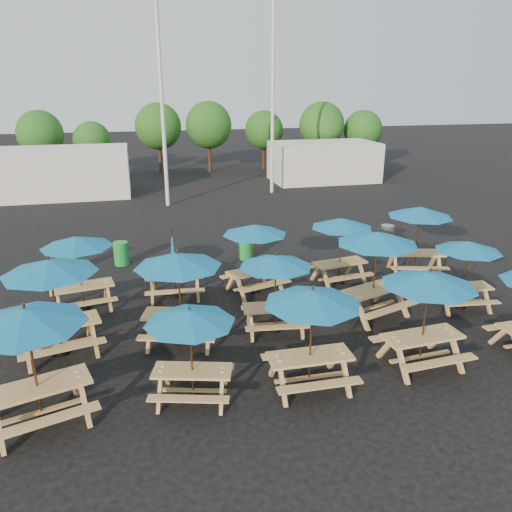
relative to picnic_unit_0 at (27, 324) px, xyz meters
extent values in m
plane|color=black|center=(5.79, 4.26, -2.19)|extent=(120.00, 120.00, 0.00)
cube|color=tan|center=(0.00, 0.00, -1.37)|extent=(2.12, 1.32, 0.07)
cube|color=tan|center=(0.21, -0.69, -1.69)|extent=(1.97, 0.85, 0.04)
cube|color=tan|center=(-0.21, 0.69, -1.69)|extent=(1.97, 0.85, 0.04)
cylinder|color=black|center=(0.00, 0.00, -2.13)|extent=(0.40, 0.40, 0.11)
cylinder|color=brown|center=(0.00, 0.00, -0.92)|extent=(0.05, 0.05, 2.53)
cone|color=#116AA1|center=(0.00, 0.00, 0.15)|extent=(2.81, 2.81, 0.35)
cube|color=tan|center=(0.03, 2.75, -1.37)|extent=(2.10, 1.21, 0.07)
cube|color=tan|center=(0.20, 2.05, -1.69)|extent=(1.99, 0.73, 0.04)
cube|color=tan|center=(-0.13, 3.46, -1.69)|extent=(1.99, 0.73, 0.04)
cylinder|color=black|center=(0.03, 2.75, -2.13)|extent=(0.40, 0.40, 0.11)
cylinder|color=brown|center=(0.03, 2.75, -0.92)|extent=(0.05, 0.05, 2.53)
cone|color=#116AA1|center=(0.03, 2.75, 0.14)|extent=(2.71, 2.71, 0.35)
cube|color=tan|center=(0.38, 5.34, -1.45)|extent=(1.90, 1.02, 0.06)
cube|color=tan|center=(0.50, 4.69, -1.74)|extent=(1.82, 0.58, 0.04)
cube|color=tan|center=(0.26, 5.99, -1.74)|extent=(1.82, 0.58, 0.04)
cylinder|color=black|center=(0.38, 5.34, -2.14)|extent=(0.36, 0.36, 0.10)
cylinder|color=brown|center=(0.38, 5.34, -1.03)|extent=(0.04, 0.04, 2.30)
cone|color=#116AA1|center=(0.38, 5.34, -0.06)|extent=(2.39, 2.39, 0.32)
cube|color=tan|center=(3.03, 0.08, -1.50)|extent=(1.77, 1.07, 0.06)
cube|color=tan|center=(2.87, -0.51, -1.77)|extent=(1.66, 0.67, 0.04)
cube|color=tan|center=(3.20, 0.67, -1.77)|extent=(1.66, 0.67, 0.04)
cylinder|color=black|center=(3.03, 0.08, -2.14)|extent=(0.33, 0.33, 0.09)
cylinder|color=brown|center=(3.03, 0.08, -1.12)|extent=(0.04, 0.04, 2.12)
cone|color=#116AA1|center=(3.03, 0.08, -0.23)|extent=(2.32, 2.32, 0.30)
cube|color=tan|center=(3.04, 2.62, -1.39)|extent=(2.07, 1.27, 0.06)
cube|color=tan|center=(2.84, 1.94, -1.70)|extent=(1.93, 0.80, 0.04)
cube|color=tan|center=(3.24, 3.30, -1.70)|extent=(1.93, 0.80, 0.04)
cylinder|color=black|center=(3.04, 2.62, -2.13)|extent=(0.39, 0.39, 0.11)
cylinder|color=brown|center=(3.04, 2.62, -0.95)|extent=(0.05, 0.05, 2.47)
cone|color=#116AA1|center=(3.04, 2.62, 0.10)|extent=(2.73, 2.73, 0.34)
cube|color=tan|center=(3.12, 5.62, -1.45)|extent=(1.84, 0.83, 0.06)
cube|color=tan|center=(3.07, 4.96, -1.74)|extent=(1.80, 0.38, 0.04)
cube|color=tan|center=(3.17, 6.27, -1.74)|extent=(1.80, 0.38, 0.04)
cylinder|color=black|center=(3.12, 5.62, -2.14)|extent=(0.36, 0.36, 0.10)
cylinder|color=brown|center=(3.12, 5.62, -1.04)|extent=(0.04, 0.04, 2.29)
cone|color=#116AA1|center=(3.12, 5.62, -0.64)|extent=(0.22, 0.22, 1.49)
cube|color=tan|center=(5.60, -0.07, -1.42)|extent=(1.86, 0.74, 0.06)
cube|color=tan|center=(5.59, -0.75, -1.72)|extent=(1.85, 0.27, 0.04)
cube|color=tan|center=(5.61, 0.61, -1.72)|extent=(1.85, 0.27, 0.04)
cylinder|color=black|center=(5.60, -0.07, -2.13)|extent=(0.37, 0.37, 0.10)
cylinder|color=brown|center=(5.60, -0.07, -1.00)|extent=(0.05, 0.05, 2.37)
cone|color=#116AA1|center=(5.60, -0.07, 0.00)|extent=(2.12, 2.12, 0.33)
cube|color=tan|center=(5.57, 2.66, -1.48)|extent=(1.80, 0.88, 0.06)
cube|color=tan|center=(5.49, 2.03, -1.75)|extent=(1.74, 0.45, 0.04)
cube|color=tan|center=(5.64, 3.29, -1.75)|extent=(1.74, 0.45, 0.04)
cylinder|color=black|center=(5.57, 2.66, -2.14)|extent=(0.35, 0.35, 0.10)
cylinder|color=brown|center=(5.57, 2.66, -1.08)|extent=(0.04, 0.04, 2.21)
cone|color=#116AA1|center=(5.57, 2.66, -0.15)|extent=(2.19, 2.19, 0.31)
cube|color=tan|center=(5.66, 5.40, -1.45)|extent=(1.92, 1.19, 0.06)
cube|color=tan|center=(5.85, 4.77, -1.74)|extent=(1.79, 0.76, 0.04)
cube|color=tan|center=(5.47, 6.03, -1.74)|extent=(1.79, 0.76, 0.04)
cylinder|color=black|center=(5.66, 5.40, -2.14)|extent=(0.36, 0.36, 0.10)
cylinder|color=brown|center=(5.66, 5.40, -1.04)|extent=(0.04, 0.04, 2.29)
cone|color=#116AA1|center=(5.66, 5.40, -0.07)|extent=(2.54, 2.54, 0.32)
cube|color=tan|center=(8.48, 0.15, -1.41)|extent=(1.94, 0.87, 0.06)
cube|color=tan|center=(8.53, -0.55, -1.71)|extent=(1.91, 0.40, 0.04)
cube|color=tan|center=(8.43, 0.84, -1.71)|extent=(1.91, 0.40, 0.04)
cylinder|color=black|center=(8.48, 0.15, -2.13)|extent=(0.38, 0.38, 0.11)
cylinder|color=brown|center=(8.48, 0.15, -0.97)|extent=(0.05, 0.05, 2.42)
cone|color=#116AA1|center=(8.48, 0.15, 0.05)|extent=(2.30, 2.30, 0.34)
cube|color=tan|center=(8.57, 2.92, -1.36)|extent=(2.16, 1.39, 0.07)
cube|color=tan|center=(8.81, 2.22, -1.68)|extent=(1.99, 0.91, 0.04)
cube|color=tan|center=(8.33, 3.62, -1.68)|extent=(1.99, 0.91, 0.04)
cylinder|color=black|center=(8.57, 2.92, -2.13)|extent=(0.40, 0.40, 0.11)
cylinder|color=brown|center=(8.57, 2.92, -0.90)|extent=(0.05, 0.05, 2.57)
cone|color=#116AA1|center=(8.57, 2.92, 0.18)|extent=(2.90, 2.90, 0.36)
cube|color=tan|center=(8.60, 5.47, -1.45)|extent=(1.88, 0.96, 0.06)
cube|color=tan|center=(8.70, 4.82, -1.74)|extent=(1.81, 0.52, 0.04)
cube|color=tan|center=(8.50, 6.12, -1.74)|extent=(1.81, 0.52, 0.04)
cylinder|color=black|center=(8.60, 5.47, -2.14)|extent=(0.36, 0.36, 0.10)
cylinder|color=brown|center=(8.60, 5.47, -1.04)|extent=(0.04, 0.04, 2.29)
cone|color=#116AA1|center=(8.60, 5.47, -0.07)|extent=(2.32, 2.32, 0.32)
cube|color=tan|center=(11.42, 2.78, -1.50)|extent=(1.72, 0.81, 0.06)
cube|color=tan|center=(11.36, 2.17, -1.77)|extent=(1.67, 0.40, 0.04)
cube|color=tan|center=(11.48, 3.38, -1.77)|extent=(1.67, 0.40, 0.04)
cylinder|color=black|center=(11.42, 2.78, -2.14)|extent=(0.33, 0.33, 0.09)
cylinder|color=brown|center=(11.42, 2.78, -1.13)|extent=(0.04, 0.04, 2.12)
cone|color=#116AA1|center=(11.42, 2.78, -0.23)|extent=(2.07, 2.07, 0.29)
cube|color=tan|center=(11.52, 5.63, -1.39)|extent=(2.06, 1.24, 0.06)
cube|color=tan|center=(11.33, 4.95, -1.70)|extent=(1.93, 0.78, 0.04)
cube|color=tan|center=(11.71, 6.32, -1.70)|extent=(1.93, 0.78, 0.04)
cylinder|color=black|center=(11.52, 5.63, -2.13)|extent=(0.39, 0.39, 0.11)
cylinder|color=brown|center=(11.52, 5.63, -0.95)|extent=(0.05, 0.05, 2.47)
cone|color=#116AA1|center=(11.52, 5.63, 0.09)|extent=(2.70, 2.70, 0.34)
cylinder|color=green|center=(-0.23, 8.99, -1.75)|extent=(0.54, 0.54, 0.87)
cylinder|color=green|center=(1.43, 9.08, -1.75)|extent=(0.54, 0.54, 0.87)
cylinder|color=green|center=(6.06, 8.64, -1.75)|extent=(0.54, 0.54, 0.87)
cylinder|color=gray|center=(12.13, 8.85, -1.75)|extent=(0.54, 0.54, 0.87)
cylinder|color=silver|center=(3.79, 18.26, 3.81)|extent=(0.20, 0.20, 12.00)
cylinder|color=silver|center=(10.29, 20.26, 3.81)|extent=(0.20, 0.20, 12.00)
cube|color=silver|center=(-2.21, 22.26, -0.79)|extent=(8.00, 4.00, 2.80)
cube|color=silver|center=(14.79, 23.26, -0.89)|extent=(7.00, 4.00, 2.60)
cylinder|color=#382314|center=(-3.96, 28.16, -1.12)|extent=(0.24, 0.24, 2.14)
sphere|color=#1E5919|center=(-3.96, 28.16, 0.97)|extent=(3.11, 3.11, 3.11)
cylinder|color=#382314|center=(-0.60, 27.92, -1.29)|extent=(0.24, 0.24, 1.78)
sphere|color=#1E5919|center=(-0.60, 27.92, 0.45)|extent=(2.59, 2.59, 2.59)
cylinder|color=#382314|center=(4.04, 28.98, -1.03)|extent=(0.24, 0.24, 2.31)
sphere|color=#1E5919|center=(4.04, 28.98, 1.23)|extent=(3.36, 3.36, 3.36)
cylinder|color=#382314|center=(7.69, 28.52, -1.01)|extent=(0.24, 0.24, 2.35)
sphere|color=#1E5919|center=(7.69, 28.52, 1.28)|extent=(3.41, 3.41, 3.41)
cylinder|color=#382314|center=(12.01, 28.94, -1.18)|extent=(0.24, 0.24, 2.02)
sphere|color=#1E5919|center=(12.01, 28.94, 0.80)|extent=(2.94, 2.94, 2.94)
cylinder|color=#382314|center=(16.02, 27.16, -1.02)|extent=(0.24, 0.24, 2.32)
sphere|color=#1E5919|center=(16.02, 27.16, 1.25)|extent=(3.38, 3.38, 3.38)
cylinder|color=#382314|center=(19.41, 27.18, -1.17)|extent=(0.24, 0.24, 2.03)
sphere|color=#1E5919|center=(19.41, 27.18, 0.81)|extent=(2.95, 2.95, 2.95)
camera|label=1|loc=(2.20, -9.12, 4.25)|focal=35.00mm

